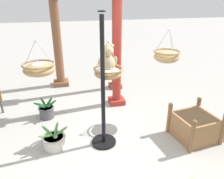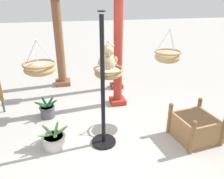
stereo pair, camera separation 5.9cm
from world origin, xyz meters
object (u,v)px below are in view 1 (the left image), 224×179
object	(u,v)px
display_pole_central	(103,109)
hanging_basket_with_teddy	(108,72)
wooden_planter_box	(194,126)
hanging_basket_right_low	(167,56)
potted_plant_fern_front	(47,111)
greenhouse_pillar_far_back	(57,44)
potted_plant_broad_leaf	(54,140)
greenhouse_pillar_right	(115,36)
greenhouse_pillar_left	(117,45)
hanging_basket_left_high	(39,69)
teddy_bear	(108,60)

from	to	relation	value
display_pole_central	hanging_basket_with_teddy	world-z (taller)	display_pole_central
wooden_planter_box	hanging_basket_right_low	bearing A→B (deg)	110.01
hanging_basket_with_teddy	potted_plant_fern_front	xyz separation A→B (m)	(-1.17, 0.93, -1.09)
hanging_basket_right_low	greenhouse_pillar_far_back	bearing A→B (deg)	128.88
wooden_planter_box	potted_plant_broad_leaf	xyz separation A→B (m)	(-2.54, 0.33, -0.11)
potted_plant_broad_leaf	hanging_basket_right_low	bearing A→B (deg)	11.54
hanging_basket_with_teddy	greenhouse_pillar_right	bearing A→B (deg)	72.32
wooden_planter_box	potted_plant_broad_leaf	world-z (taller)	wooden_planter_box
greenhouse_pillar_left	potted_plant_broad_leaf	xyz separation A→B (m)	(-1.51, -1.40, -1.30)
hanging_basket_left_high	potted_plant_broad_leaf	size ratio (longest dim) A/B	1.18
hanging_basket_right_low	greenhouse_pillar_left	xyz separation A→B (m)	(-0.74, 0.95, 0.05)
hanging_basket_left_high	greenhouse_pillar_far_back	world-z (taller)	greenhouse_pillar_far_back
hanging_basket_right_low	potted_plant_fern_front	distance (m)	2.77
hanging_basket_right_low	greenhouse_pillar_left	world-z (taller)	greenhouse_pillar_left
greenhouse_pillar_left	greenhouse_pillar_right	world-z (taller)	greenhouse_pillar_right
hanging_basket_right_low	greenhouse_pillar_right	bearing A→B (deg)	105.17
wooden_planter_box	greenhouse_pillar_far_back	bearing A→B (deg)	125.03
teddy_bear	wooden_planter_box	distance (m)	2.01
wooden_planter_box	potted_plant_fern_front	size ratio (longest dim) A/B	1.64
greenhouse_pillar_right	potted_plant_fern_front	size ratio (longest dim) A/B	6.12
hanging_basket_right_low	greenhouse_pillar_far_back	size ratio (longest dim) A/B	0.25
greenhouse_pillar_right	wooden_planter_box	size ratio (longest dim) A/B	3.72
wooden_planter_box	hanging_basket_left_high	bearing A→B (deg)	161.93
hanging_basket_right_low	potted_plant_fern_front	bearing A→B (deg)	165.16
hanging_basket_right_low	display_pole_central	bearing A→B (deg)	-158.48
greenhouse_pillar_right	greenhouse_pillar_far_back	bearing A→B (deg)	158.36
hanging_basket_right_low	potted_plant_fern_front	world-z (taller)	hanging_basket_right_low
greenhouse_pillar_left	potted_plant_fern_front	xyz separation A→B (m)	(-1.66, -0.31, -1.28)
hanging_basket_with_teddy	potted_plant_broad_leaf	size ratio (longest dim) A/B	1.22
display_pole_central	potted_plant_fern_front	size ratio (longest dim) A/B	4.55
potted_plant_broad_leaf	teddy_bear	bearing A→B (deg)	10.49
potted_plant_fern_front	hanging_basket_left_high	bearing A→B (deg)	-88.23
potted_plant_fern_front	potted_plant_broad_leaf	xyz separation A→B (m)	(0.15, -1.10, -0.02)
potted_plant_fern_front	hanging_basket_with_teddy	bearing A→B (deg)	-38.37
display_pole_central	wooden_planter_box	xyz separation A→B (m)	(1.66, -0.25, -0.44)
teddy_bear	greenhouse_pillar_left	world-z (taller)	greenhouse_pillar_left
display_pole_central	potted_plant_broad_leaf	xyz separation A→B (m)	(-0.87, 0.08, -0.55)
hanging_basket_with_teddy	hanging_basket_left_high	xyz separation A→B (m)	(-1.16, 0.38, 0.04)
hanging_basket_left_high	greenhouse_pillar_far_back	xyz separation A→B (m)	(0.35, 2.44, -0.07)
display_pole_central	wooden_planter_box	size ratio (longest dim) A/B	2.77
greenhouse_pillar_left	greenhouse_pillar_right	xyz separation A→B (m)	(0.22, 0.98, 0.04)
hanging_basket_left_high	hanging_basket_right_low	distance (m)	2.39
teddy_bear	greenhouse_pillar_left	distance (m)	1.31
display_pole_central	hanging_basket_right_low	world-z (taller)	display_pole_central
teddy_bear	greenhouse_pillar_far_back	xyz separation A→B (m)	(-0.81, 2.79, -0.24)
potted_plant_fern_front	potted_plant_broad_leaf	distance (m)	1.11
hanging_basket_with_teddy	hanging_basket_left_high	bearing A→B (deg)	162.01
display_pole_central	greenhouse_pillar_left	size ratio (longest dim) A/B	0.77
hanging_basket_with_teddy	wooden_planter_box	size ratio (longest dim) A/B	0.78
display_pole_central	hanging_basket_with_teddy	bearing A→B (deg)	59.04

